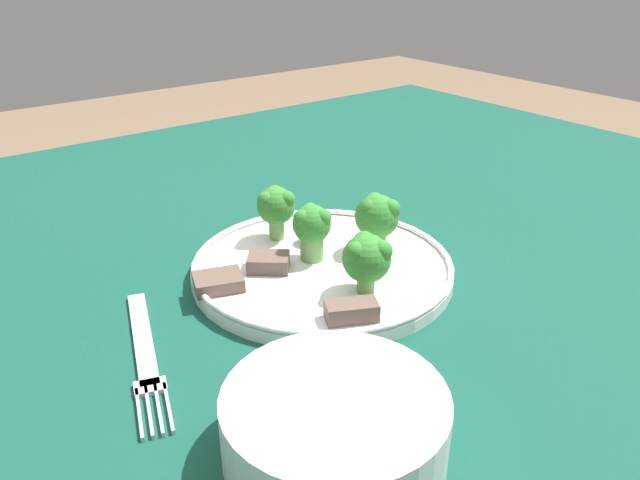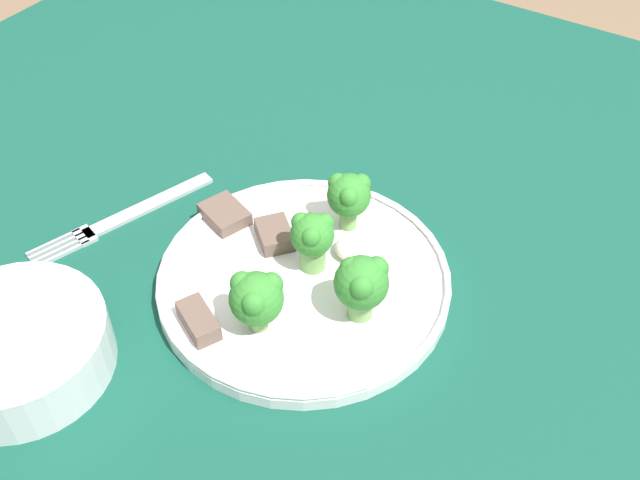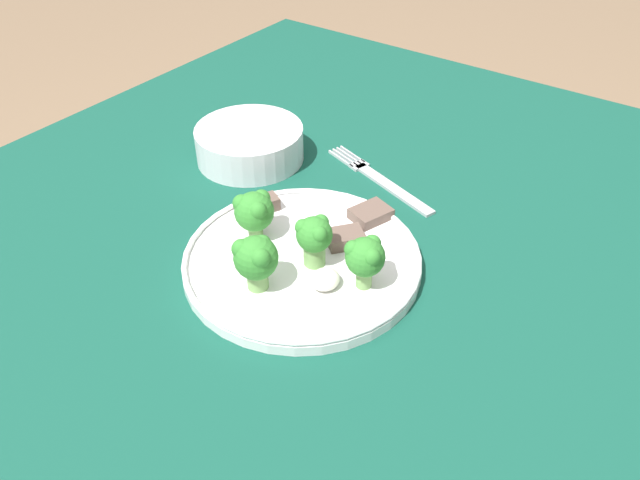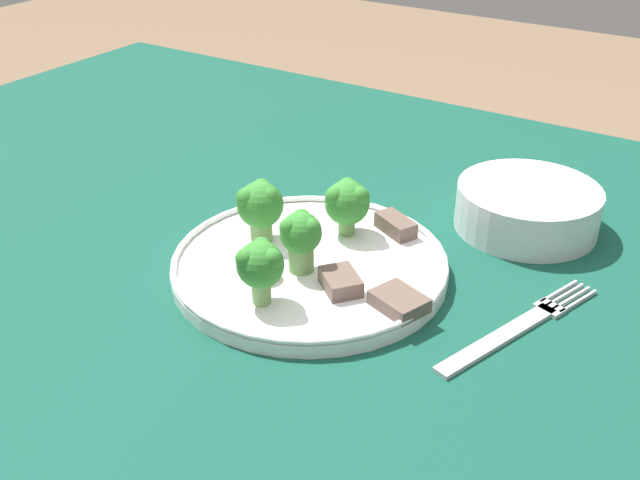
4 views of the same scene
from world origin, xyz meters
TOP-DOWN VIEW (x-y plane):
  - table at (0.00, 0.00)m, footprint 1.33×1.10m
  - dinner_plate at (0.05, 0.05)m, footprint 0.26×0.26m
  - fork at (0.25, 0.07)m, footprint 0.08×0.19m
  - cream_bowl at (0.19, 0.24)m, footprint 0.15×0.15m
  - broccoli_floret_near_rim_left at (-0.01, 0.06)m, footprint 0.05×0.05m
  - broccoli_floret_center_left at (0.05, -0.03)m, footprint 0.04×0.04m
  - broccoli_floret_back_left at (0.05, 0.11)m, footprint 0.05×0.04m
  - broccoli_floret_front_left at (0.05, 0.03)m, footprint 0.04×0.04m
  - meat_slice_front_slice at (0.09, 0.14)m, footprint 0.05×0.04m
  - meat_slice_middle_slice at (0.10, 0.02)m, footprint 0.05×0.05m
  - meat_slice_rear_slice at (0.16, 0.02)m, footprint 0.05×0.05m
  - sauce_dollop at (0.03, -0.00)m, footprint 0.03×0.03m

SIDE VIEW (x-z plane):
  - table at x=0.00m, z-range 0.28..0.99m
  - fork at x=0.25m, z-range 0.72..0.72m
  - dinner_plate at x=0.05m, z-range 0.72..0.73m
  - meat_slice_rear_slice at x=0.16m, z-range 0.73..0.74m
  - meat_slice_middle_slice at x=0.10m, z-range 0.73..0.74m
  - meat_slice_front_slice at x=0.09m, z-range 0.73..0.74m
  - sauce_dollop at x=0.03m, z-range 0.73..0.75m
  - cream_bowl at x=0.19m, z-range 0.71..0.76m
  - broccoli_floret_back_left at x=0.05m, z-range 0.73..0.79m
  - broccoli_floret_front_left at x=0.05m, z-range 0.73..0.79m
  - broccoli_floret_center_left at x=0.05m, z-range 0.74..0.79m
  - broccoli_floret_near_rim_left at x=-0.01m, z-range 0.73..0.80m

